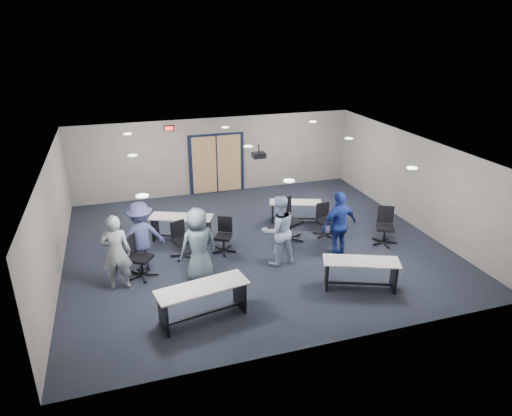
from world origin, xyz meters
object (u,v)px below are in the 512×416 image
object	(u,v)px
person_plaid	(198,245)
person_lightblue	(279,230)
table_front_right	(361,269)
table_back_left	(182,224)
table_back_right	(295,208)
person_back	(141,237)
person_gray	(116,253)
chair_loose_left	(141,257)
person_navy	(339,225)
table_front_left	(203,297)
chair_back_b	(223,236)
chair_back_d	(325,220)
chair_loose_right	(385,226)
chair_back_a	(182,240)
chair_back_c	(291,220)

from	to	relation	value
person_plaid	person_lightblue	world-z (taller)	same
table_front_right	table_back_left	world-z (taller)	table_back_left
table_back_left	table_back_right	xyz separation A→B (m)	(3.53, 0.24, -0.04)
person_back	person_gray	bearing A→B (deg)	43.51
chair_loose_left	person_navy	xyz separation A→B (m)	(4.96, -0.53, 0.38)
table_front_left	chair_back_b	world-z (taller)	chair_back_b
table_back_left	person_gray	distance (m)	2.81
chair_back_d	person_back	xyz separation A→B (m)	(-5.15, -0.42, 0.42)
table_front_right	person_plaid	bearing A→B (deg)	179.28
chair_back_d	chair_loose_right	distance (m)	1.67
chair_back_a	chair_loose_left	distance (m)	1.31
table_front_right	chair_back_c	size ratio (longest dim) A/B	1.51
table_front_left	chair_back_b	xyz separation A→B (m)	(1.12, 2.80, -0.05)
table_back_left	person_navy	size ratio (longest dim) A/B	1.00
chair_back_a	chair_back_b	size ratio (longest dim) A/B	1.01
person_gray	table_front_left	bearing A→B (deg)	137.19
table_front_left	person_back	size ratio (longest dim) A/B	1.10
chair_loose_left	chair_back_d	bearing A→B (deg)	-50.57
chair_back_a	person_back	distance (m)	1.18
chair_back_d	person_plaid	bearing A→B (deg)	-160.85
chair_back_b	table_back_right	bearing A→B (deg)	55.72
chair_loose_right	person_back	distance (m)	6.54
table_back_left	chair_loose_left	world-z (taller)	chair_loose_left
chair_back_b	person_gray	xyz separation A→B (m)	(-2.73, -1.04, 0.44)
table_back_left	table_back_right	size ratio (longest dim) A/B	1.10
table_back_left	person_navy	world-z (taller)	person_navy
chair_back_a	person_navy	world-z (taller)	person_navy
chair_loose_right	person_gray	bearing A→B (deg)	-151.63
person_back	person_lightblue	bearing A→B (deg)	160.54
chair_back_d	chair_back_a	bearing A→B (deg)	-179.00
chair_back_c	person_back	xyz separation A→B (m)	(-4.11, -0.46, 0.29)
table_back_left	person_lightblue	world-z (taller)	person_lightblue
person_lightblue	person_navy	xyz separation A→B (m)	(1.59, -0.17, 0.00)
chair_back_a	table_back_right	bearing A→B (deg)	-3.15
person_plaid	person_navy	xyz separation A→B (m)	(3.66, 0.04, 0.00)
table_front_right	person_plaid	world-z (taller)	person_plaid
person_lightblue	chair_back_c	bearing A→B (deg)	-128.28
table_back_right	person_plaid	distance (m)	4.35
chair_back_a	chair_back_d	distance (m)	4.11
chair_back_c	chair_loose_left	distance (m)	4.25
table_front_right	chair_back_a	bearing A→B (deg)	165.31
chair_back_c	chair_loose_left	xyz separation A→B (m)	(-4.17, -0.82, -0.07)
table_front_left	chair_back_d	distance (m)	5.06
table_back_left	chair_back_d	world-z (taller)	chair_back_d
person_navy	chair_back_d	bearing A→B (deg)	-114.25
table_front_left	table_front_right	size ratio (longest dim) A/B	1.09
table_front_right	person_lightblue	bearing A→B (deg)	152.22
chair_back_b	chair_loose_right	size ratio (longest dim) A/B	0.91
person_plaid	chair_back_c	bearing A→B (deg)	-167.16
table_back_left	chair_back_b	size ratio (longest dim) A/B	1.93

